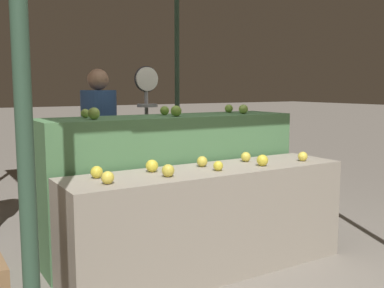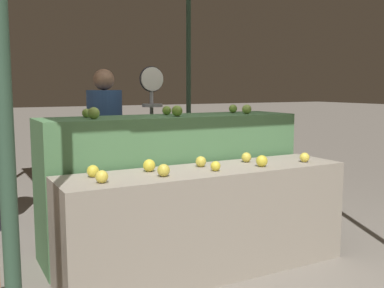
{
  "view_description": "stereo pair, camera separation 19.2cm",
  "coord_description": "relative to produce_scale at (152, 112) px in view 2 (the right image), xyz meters",
  "views": [
    {
      "loc": [
        -1.81,
        -2.7,
        1.38
      ],
      "look_at": [
        0.03,
        0.3,
        0.93
      ],
      "focal_mm": 42.0,
      "sensor_mm": 36.0,
      "label": 1
    },
    {
      "loc": [
        -1.64,
        -2.8,
        1.38
      ],
      "look_at": [
        0.03,
        0.3,
        0.93
      ],
      "focal_mm": 42.0,
      "sensor_mm": 36.0,
      "label": 2
    }
  ],
  "objects": [
    {
      "name": "ground_plane",
      "position": [
        -0.11,
        -1.27,
        -1.13
      ],
      "size": [
        60.0,
        60.0,
        0.0
      ],
      "primitive_type": "plane",
      "color": "gray"
    },
    {
      "name": "display_counter_front",
      "position": [
        -0.11,
        -1.27,
        -0.74
      ],
      "size": [
        2.2,
        0.55,
        0.78
      ],
      "primitive_type": "cube",
      "color": "gray",
      "rests_on": "ground_plane"
    },
    {
      "name": "display_counter_back",
      "position": [
        -0.11,
        -0.67,
        -0.56
      ],
      "size": [
        2.2,
        0.55,
        1.14
      ],
      "primitive_type": "cube",
      "color": "#4C7A4C",
      "rests_on": "ground_plane"
    },
    {
      "name": "apple_front_0",
      "position": [
        -0.94,
        -1.37,
        -0.31
      ],
      "size": [
        0.08,
        0.08,
        0.08
      ],
      "primitive_type": "sphere",
      "color": "yellow",
      "rests_on": "display_counter_front"
    },
    {
      "name": "apple_front_1",
      "position": [
        -0.51,
        -1.37,
        -0.31
      ],
      "size": [
        0.09,
        0.09,
        0.09
      ],
      "primitive_type": "sphere",
      "color": "gold",
      "rests_on": "display_counter_front"
    },
    {
      "name": "apple_front_2",
      "position": [
        -0.1,
        -1.37,
        -0.31
      ],
      "size": [
        0.07,
        0.07,
        0.07
      ],
      "primitive_type": "sphere",
      "color": "gold",
      "rests_on": "display_counter_front"
    },
    {
      "name": "apple_front_3",
      "position": [
        0.3,
        -1.38,
        -0.31
      ],
      "size": [
        0.09,
        0.09,
        0.09
      ],
      "primitive_type": "sphere",
      "color": "gold",
      "rests_on": "display_counter_front"
    },
    {
      "name": "apple_front_4",
      "position": [
        0.73,
        -1.37,
        -0.31
      ],
      "size": [
        0.08,
        0.08,
        0.08
      ],
      "primitive_type": "sphere",
      "color": "yellow",
      "rests_on": "display_counter_front"
    },
    {
      "name": "apple_front_5",
      "position": [
        -0.93,
        -1.16,
        -0.31
      ],
      "size": [
        0.08,
        0.08,
        0.08
      ],
      "primitive_type": "sphere",
      "color": "gold",
      "rests_on": "display_counter_front"
    },
    {
      "name": "apple_front_6",
      "position": [
        -0.53,
        -1.16,
        -0.31
      ],
      "size": [
        0.09,
        0.09,
        0.09
      ],
      "primitive_type": "sphere",
      "color": "gold",
      "rests_on": "display_counter_front"
    },
    {
      "name": "apple_front_7",
      "position": [
        -0.11,
        -1.17,
        -0.31
      ],
      "size": [
        0.08,
        0.08,
        0.08
      ],
      "primitive_type": "sphere",
      "color": "gold",
      "rests_on": "display_counter_front"
    },
    {
      "name": "apple_front_8",
      "position": [
        0.32,
        -1.15,
        -0.31
      ],
      "size": [
        0.08,
        0.08,
        0.08
      ],
      "primitive_type": "sphere",
      "color": "gold",
      "rests_on": "display_counter_front"
    },
    {
      "name": "apple_back_0",
      "position": [
        -0.8,
        -0.76,
        0.05
      ],
      "size": [
        0.09,
        0.09,
        0.09
      ],
      "primitive_type": "sphere",
      "color": "#8EB247",
      "rests_on": "display_counter_back"
    },
    {
      "name": "apple_back_1",
      "position": [
        -0.11,
        -0.78,
        0.05
      ],
      "size": [
        0.09,
        0.09,
        0.09
      ],
      "primitive_type": "sphere",
      "color": "#7AA338",
      "rests_on": "display_counter_back"
    },
    {
      "name": "apple_back_2",
      "position": [
        0.58,
        -0.78,
        0.05
      ],
      "size": [
        0.08,
        0.08,
        0.08
      ],
      "primitive_type": "sphere",
      "color": "#8EB247",
      "rests_on": "display_counter_back"
    },
    {
      "name": "apple_back_3",
      "position": [
        -0.8,
        -0.56,
        0.04
      ],
      "size": [
        0.07,
        0.07,
        0.07
      ],
      "primitive_type": "sphere",
      "color": "#8EB247",
      "rests_on": "display_counter_back"
    },
    {
      "name": "apple_back_4",
      "position": [
        -0.11,
        -0.57,
        0.05
      ],
      "size": [
        0.08,
        0.08,
        0.08
      ],
      "primitive_type": "sphere",
      "color": "#7AA338",
      "rests_on": "display_counter_back"
    },
    {
      "name": "apple_back_5",
      "position": [
        0.58,
        -0.55,
        0.05
      ],
      "size": [
        0.08,
        0.08,
        0.08
      ],
      "primitive_type": "sphere",
      "color": "#84AD3D",
      "rests_on": "display_counter_back"
    },
    {
      "name": "produce_scale",
      "position": [
        0.0,
        0.0,
        0.0
      ],
      "size": [
        0.25,
        0.2,
        1.58
      ],
      "color": "#99999E",
      "rests_on": "ground_plane"
    },
    {
      "name": "person_vendor_at_scale",
      "position": [
        -0.42,
        0.21,
        -0.24
      ],
      "size": [
        0.4,
        0.4,
        1.56
      ],
      "rotation": [
        0.0,
        0.0,
        2.97
      ],
      "color": "#2D2D38",
      "rests_on": "ground_plane"
    }
  ]
}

